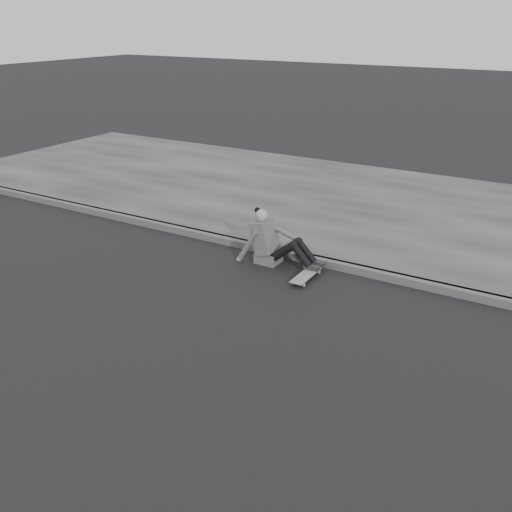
% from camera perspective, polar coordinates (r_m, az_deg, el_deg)
% --- Properties ---
extents(ground, '(80.00, 80.00, 0.00)m').
position_cam_1_polar(ground, '(6.38, 11.71, -12.38)').
color(ground, black).
rests_on(ground, ground).
extents(curb, '(24.00, 0.16, 0.12)m').
position_cam_1_polar(curb, '(8.53, 17.62, -2.98)').
color(curb, '#4C4C4C').
rests_on(curb, ground).
extents(sidewalk, '(24.00, 6.00, 0.12)m').
position_cam_1_polar(sidewalk, '(11.31, 21.39, 2.90)').
color(sidewalk, '#3D3D3D').
rests_on(sidewalk, ground).
extents(skateboard, '(0.20, 0.78, 0.09)m').
position_cam_1_polar(skateboard, '(8.53, 5.12, -1.85)').
color(skateboard, '#A7A7A2').
rests_on(skateboard, ground).
extents(seated_woman, '(1.38, 0.46, 0.88)m').
position_cam_1_polar(seated_woman, '(8.92, 1.64, 1.41)').
color(seated_woman, '#525154').
rests_on(seated_woman, ground).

